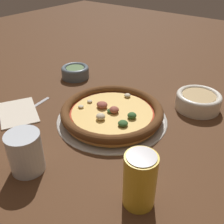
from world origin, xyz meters
TOP-DOWN VIEW (x-y plane):
  - ground_plane at (0.00, 0.00)m, footprint 3.00×3.00m
  - pizza_tray at (0.00, 0.00)m, footprint 0.34×0.34m
  - pizza at (-0.00, -0.00)m, footprint 0.31×0.31m
  - bowl_near at (0.18, 0.22)m, footprint 0.14×0.14m
  - bowl_far at (-0.30, 0.15)m, footprint 0.11×0.11m
  - drinking_cup at (-0.03, -0.29)m, footprint 0.08×0.08m
  - napkin at (-0.26, -0.16)m, footprint 0.20×0.18m
  - fork at (-0.24, -0.14)m, footprint 0.04×0.19m
  - beverage_can at (0.23, -0.21)m, footprint 0.07×0.07m

SIDE VIEW (x-z plane):
  - ground_plane at x=0.00m, z-range 0.00..0.00m
  - fork at x=-0.24m, z-range 0.00..0.00m
  - pizza_tray at x=0.00m, z-range 0.00..0.01m
  - napkin at x=-0.26m, z-range 0.00..0.01m
  - pizza at x=0.00m, z-range 0.01..0.04m
  - bowl_far at x=-0.30m, z-range 0.00..0.05m
  - bowl_near at x=0.18m, z-range 0.00..0.06m
  - drinking_cup at x=-0.03m, z-range 0.00..0.10m
  - beverage_can at x=0.23m, z-range 0.00..0.12m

